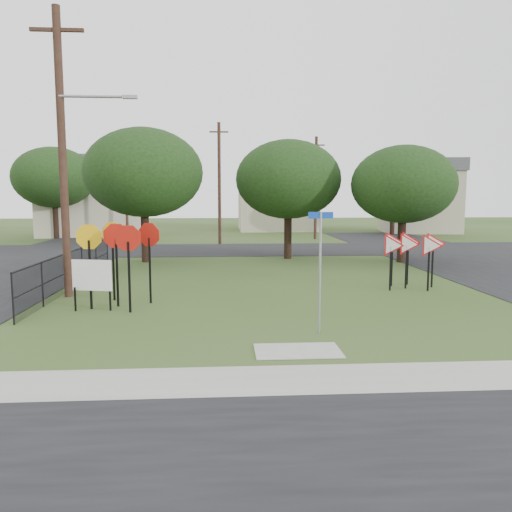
{
  "coord_description": "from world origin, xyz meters",
  "views": [
    {
      "loc": [
        -1.7,
        -13.58,
        3.59
      ],
      "look_at": [
        -0.63,
        3.0,
        1.6
      ],
      "focal_mm": 35.0,
      "sensor_mm": 36.0,
      "label": 1
    }
  ],
  "objects": [
    {
      "name": "yield_sign_cluster",
      "position": [
        5.57,
        5.36,
        1.65
      ],
      "size": [
        2.82,
        1.86,
        2.23
      ],
      "color": "black",
      "rests_on": "ground"
    },
    {
      "name": "far_pole_a",
      "position": [
        -2.0,
        24.0,
        4.6
      ],
      "size": [
        1.4,
        0.24,
        9.0
      ],
      "color": "#40281D",
      "rests_on": "ground"
    },
    {
      "name": "info_board",
      "position": [
        -5.84,
        2.14,
        1.07
      ],
      "size": [
        1.28,
        0.31,
        1.62
      ],
      "color": "black",
      "rests_on": "ground"
    },
    {
      "name": "planting_strip",
      "position": [
        0.0,
        -5.4,
        0.01
      ],
      "size": [
        30.0,
        0.8,
        0.02
      ],
      "primitive_type": "cube",
      "color": "#2E471A",
      "rests_on": "ground"
    },
    {
      "name": "tree_near_mid",
      "position": [
        2.0,
        15.0,
        4.54
      ],
      "size": [
        6.0,
        6.0,
        6.8
      ],
      "color": "black",
      "rests_on": "ground"
    },
    {
      "name": "street_far",
      "position": [
        0.0,
        20.0,
        0.01
      ],
      "size": [
        60.0,
        8.0,
        0.02
      ],
      "primitive_type": "cube",
      "color": "black",
      "rests_on": "ground"
    },
    {
      "name": "far_pole_c",
      "position": [
        -10.0,
        30.0,
        4.6
      ],
      "size": [
        1.4,
        0.24,
        9.0
      ],
      "color": "#40281D",
      "rests_on": "ground"
    },
    {
      "name": "street_left",
      "position": [
        -12.0,
        10.0,
        0.01
      ],
      "size": [
        8.0,
        50.0,
        0.02
      ],
      "primitive_type": "cube",
      "color": "black",
      "rests_on": "ground"
    },
    {
      "name": "house_right",
      "position": [
        18.0,
        36.0,
        3.65
      ],
      "size": [
        8.3,
        8.3,
        7.2
      ],
      "color": "#B8B094",
      "rests_on": "ground"
    },
    {
      "name": "far_pole_b",
      "position": [
        6.0,
        28.0,
        4.35
      ],
      "size": [
        1.4,
        0.24,
        8.5
      ],
      "color": "#40281D",
      "rests_on": "ground"
    },
    {
      "name": "tree_far_right",
      "position": [
        14.0,
        32.0,
        4.54
      ],
      "size": [
        6.0,
        6.0,
        6.8
      ],
      "color": "black",
      "rests_on": "ground"
    },
    {
      "name": "sidewalk",
      "position": [
        0.0,
        -4.2,
        0.01
      ],
      "size": [
        30.0,
        1.6,
        0.02
      ],
      "primitive_type": "cube",
      "color": "#98978F",
      "rests_on": "ground"
    },
    {
      "name": "utility_pole_main",
      "position": [
        -7.24,
        4.5,
        5.21
      ],
      "size": [
        3.55,
        0.33,
        10.0
      ],
      "color": "#40281D",
      "rests_on": "ground"
    },
    {
      "name": "street_name_sign",
      "position": [
        0.79,
        -0.9,
        1.82
      ],
      "size": [
        0.66,
        0.09,
        3.2
      ],
      "color": "gray",
      "rests_on": "ground"
    },
    {
      "name": "stop_sign_cluster",
      "position": [
        -5.09,
        2.8,
        2.01
      ],
      "size": [
        2.58,
        2.09,
        2.74
      ],
      "color": "black",
      "rests_on": "ground"
    },
    {
      "name": "tree_near_right",
      "position": [
        8.0,
        13.0,
        4.22
      ],
      "size": [
        5.6,
        5.6,
        6.33
      ],
      "color": "black",
      "rests_on": "ground"
    },
    {
      "name": "street_right",
      "position": [
        12.0,
        10.0,
        0.01
      ],
      "size": [
        8.0,
        50.0,
        0.02
      ],
      "primitive_type": "cube",
      "color": "black",
      "rests_on": "ground"
    },
    {
      "name": "tree_near_left",
      "position": [
        -6.0,
        14.0,
        4.86
      ],
      "size": [
        6.4,
        6.4,
        7.27
      ],
      "color": "black",
      "rests_on": "ground"
    },
    {
      "name": "tree_far_left",
      "position": [
        -16.0,
        30.0,
        5.17
      ],
      "size": [
        6.8,
        6.8,
        7.73
      ],
      "color": "black",
      "rests_on": "ground"
    },
    {
      "name": "ground",
      "position": [
        0.0,
        0.0,
        0.0
      ],
      "size": [
        140.0,
        140.0,
        0.0
      ],
      "primitive_type": "plane",
      "color": "#2E471A"
    },
    {
      "name": "house_left",
      "position": [
        -14.0,
        34.0,
        3.65
      ],
      "size": [
        10.58,
        8.88,
        7.2
      ],
      "color": "#B8B094",
      "rests_on": "ground"
    },
    {
      "name": "curb_pad",
      "position": [
        0.0,
        -2.4,
        0.01
      ],
      "size": [
        2.0,
        1.2,
        0.02
      ],
      "primitive_type": "cube",
      "color": "#98978F",
      "rests_on": "ground"
    },
    {
      "name": "house_mid",
      "position": [
        4.0,
        40.0,
        3.15
      ],
      "size": [
        8.4,
        8.4,
        6.2
      ],
      "color": "#B8B094",
      "rests_on": "ground"
    },
    {
      "name": "fence_run",
      "position": [
        -7.6,
        6.25,
        0.78
      ],
      "size": [
        0.05,
        11.55,
        1.5
      ],
      "color": "black",
      "rests_on": "ground"
    }
  ]
}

